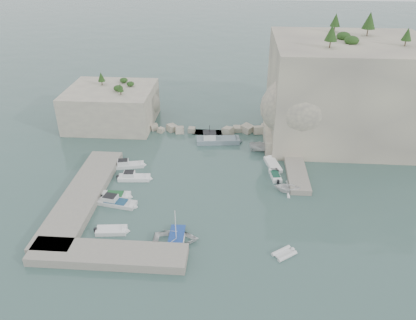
# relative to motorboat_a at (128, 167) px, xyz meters

# --- Properties ---
(ground) EXTENTS (400.00, 400.00, 0.00)m
(ground) POSITION_rel_motorboat_a_xyz_m (12.89, -8.22, 0.00)
(ground) COLOR #3E5E58
(ground) RESTS_ON ground
(cliff_east) EXTENTS (26.00, 22.00, 17.00)m
(cliff_east) POSITION_rel_motorboat_a_xyz_m (35.89, 14.78, 8.50)
(cliff_east) COLOR beige
(cliff_east) RESTS_ON ground
(cliff_terrace) EXTENTS (8.00, 10.00, 2.50)m
(cliff_terrace) POSITION_rel_motorboat_a_xyz_m (25.89, 9.78, 1.25)
(cliff_terrace) COLOR beige
(cliff_terrace) RESTS_ON ground
(outcrop_west) EXTENTS (16.00, 14.00, 7.00)m
(outcrop_west) POSITION_rel_motorboat_a_xyz_m (-7.11, 16.78, 3.50)
(outcrop_west) COLOR beige
(outcrop_west) RESTS_ON ground
(quay_west) EXTENTS (5.00, 24.00, 1.10)m
(quay_west) POSITION_rel_motorboat_a_xyz_m (-4.11, -9.22, 0.55)
(quay_west) COLOR #9E9689
(quay_west) RESTS_ON ground
(quay_south) EXTENTS (18.00, 4.00, 1.10)m
(quay_south) POSITION_rel_motorboat_a_xyz_m (2.89, -20.72, 0.55)
(quay_south) COLOR #9E9689
(quay_south) RESTS_ON ground
(ledge_east) EXTENTS (3.00, 16.00, 0.80)m
(ledge_east) POSITION_rel_motorboat_a_xyz_m (26.39, 1.78, 0.40)
(ledge_east) COLOR #9E9689
(ledge_east) RESTS_ON ground
(breakwater) EXTENTS (28.00, 3.00, 1.40)m
(breakwater) POSITION_rel_motorboat_a_xyz_m (11.89, 13.78, 0.70)
(breakwater) COLOR beige
(breakwater) RESTS_ON ground
(motorboat_a) EXTENTS (5.65, 2.80, 1.40)m
(motorboat_a) POSITION_rel_motorboat_a_xyz_m (0.00, 0.00, 0.00)
(motorboat_a) COLOR silver
(motorboat_a) RESTS_ON ground
(motorboat_b) EXTENTS (5.31, 2.05, 1.40)m
(motorboat_b) POSITION_rel_motorboat_a_xyz_m (1.83, -3.64, 0.00)
(motorboat_b) COLOR white
(motorboat_b) RESTS_ON ground
(motorboat_c) EXTENTS (4.69, 1.71, 0.70)m
(motorboat_c) POSITION_rel_motorboat_a_xyz_m (0.22, -8.50, 0.00)
(motorboat_c) COLOR white
(motorboat_c) RESTS_ON ground
(motorboat_d) EXTENTS (6.31, 2.92, 1.40)m
(motorboat_d) POSITION_rel_motorboat_a_xyz_m (0.89, -10.24, 0.00)
(motorboat_d) COLOR silver
(motorboat_d) RESTS_ON ground
(motorboat_e) EXTENTS (4.27, 2.11, 0.70)m
(motorboat_e) POSITION_rel_motorboat_a_xyz_m (1.92, -16.11, 0.00)
(motorboat_e) COLOR white
(motorboat_e) RESTS_ON ground
(rowboat) EXTENTS (5.49, 3.96, 1.12)m
(rowboat) POSITION_rel_motorboat_a_xyz_m (10.16, -17.18, 0.00)
(rowboat) COLOR white
(rowboat) RESTS_ON ground
(inflatable_dinghy) EXTENTS (3.14, 2.83, 0.44)m
(inflatable_dinghy) POSITION_rel_motorboat_a_xyz_m (22.90, -18.63, 0.00)
(inflatable_dinghy) COLOR silver
(inflatable_dinghy) RESTS_ON ground
(tender_east_a) EXTENTS (4.06, 3.60, 1.98)m
(tender_east_a) POSITION_rel_motorboat_a_xyz_m (24.51, -5.38, 0.00)
(tender_east_a) COLOR white
(tender_east_a) RESTS_ON ground
(tender_east_b) EXTENTS (1.91, 4.11, 0.70)m
(tender_east_b) POSITION_rel_motorboat_a_xyz_m (23.09, -1.47, 0.00)
(tender_east_b) COLOR white
(tender_east_b) RESTS_ON ground
(tender_east_c) EXTENTS (2.89, 5.52, 0.70)m
(tender_east_c) POSITION_rel_motorboat_a_xyz_m (22.94, 1.94, 0.00)
(tender_east_c) COLOR white
(tender_east_c) RESTS_ON ground
(tender_east_d) EXTENTS (5.12, 2.32, 1.92)m
(tender_east_d) POSITION_rel_motorboat_a_xyz_m (21.68, 6.96, 0.00)
(tender_east_d) COLOR silver
(tender_east_d) RESTS_ON ground
(work_boat) EXTENTS (8.51, 3.40, 2.20)m
(work_boat) POSITION_rel_motorboat_a_xyz_m (13.79, 9.66, 0.00)
(work_boat) COLOR slate
(work_boat) RESTS_ON ground
(rowboat_mast) EXTENTS (0.10, 0.10, 4.20)m
(rowboat_mast) POSITION_rel_motorboat_a_xyz_m (10.16, -17.18, 2.66)
(rowboat_mast) COLOR white
(rowboat_mast) RESTS_ON rowboat
(vegetation) EXTENTS (53.48, 13.88, 13.40)m
(vegetation) POSITION_rel_motorboat_a_xyz_m (30.72, 16.18, 17.93)
(vegetation) COLOR #1E4219
(vegetation) RESTS_ON ground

